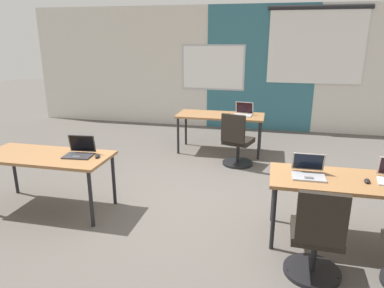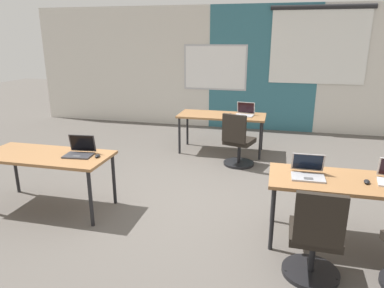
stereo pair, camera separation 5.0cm
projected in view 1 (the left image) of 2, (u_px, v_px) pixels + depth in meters
The scene contains 13 objects.
ground_plane at pixel (195, 201), 4.72m from camera, with size 24.00×24.00×0.00m.
back_wall_assembly at pixel (235, 68), 8.21m from camera, with size 10.00×0.27×2.80m.
desk_near_left at pixel (46, 159), 4.34m from camera, with size 1.60×0.70×0.72m.
desk_near_right at pixel (350, 185), 3.59m from camera, with size 1.60×0.70×0.72m.
desk_far_center at pixel (220, 118), 6.58m from camera, with size 1.60×0.70×0.72m.
laptop_near_left_inner at pixel (80, 151), 4.29m from camera, with size 0.35×0.30×0.24m.
mouse_near_left_inner at pixel (97, 156), 4.22m from camera, with size 0.07×0.11×0.03m.
mouse_near_right_end at pixel (367, 181), 3.50m from camera, with size 0.07×0.11×0.03m.
laptop_far_right at pixel (243, 113), 6.49m from camera, with size 0.36×0.32×0.23m.
mouse_far_right at pixel (229, 114), 6.51m from camera, with size 0.08×0.11×0.03m.
chair_far_right at pixel (237, 144), 5.92m from camera, with size 0.55×0.60×0.92m.
laptop_near_right_inner at pixel (308, 171), 3.66m from camera, with size 0.33×0.32×0.22m.
chair_near_right_inner at pixel (316, 241), 3.11m from camera, with size 0.52×0.55×0.92m.
Camera 1 is at (0.92, -4.19, 2.11)m, focal length 33.01 mm.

